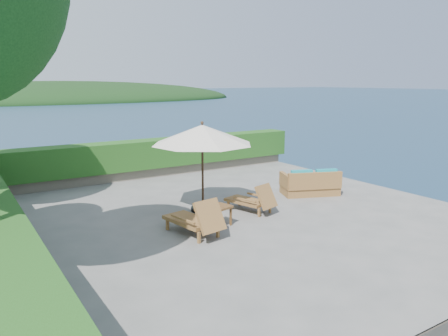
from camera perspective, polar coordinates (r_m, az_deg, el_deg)
ground at (r=11.57m, az=0.89°, el=-6.16°), size 12.00×12.00×0.00m
foundation at (r=12.13m, az=0.86°, el=-13.17°), size 12.00×12.00×3.00m
ocean at (r=12.80m, az=0.84°, el=-19.09°), size 600.00×600.00×0.00m
offshore_island at (r=152.54m, az=-21.01°, el=8.22°), size 126.00×57.60×12.60m
planter_wall_far at (r=16.34m, az=-10.00°, el=-0.47°), size 12.00×0.60×0.36m
hedge_far at (r=16.22m, az=-10.08°, el=1.85°), size 12.40×0.90×1.00m
patio_umbrella at (r=11.53m, az=-2.86°, el=4.27°), size 3.20×3.20×2.44m
lounge_left at (r=10.03m, az=-3.70°, el=-6.69°), size 0.91×1.67×0.91m
lounge_right at (r=11.77m, az=3.78°, el=-4.16°), size 0.95×1.52×0.81m
side_table at (r=10.64m, az=-0.52°, el=-5.41°), size 0.57×0.57×0.50m
wicker_loveseat at (r=13.76m, az=11.24°, el=-2.11°), size 1.92×1.46×0.85m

